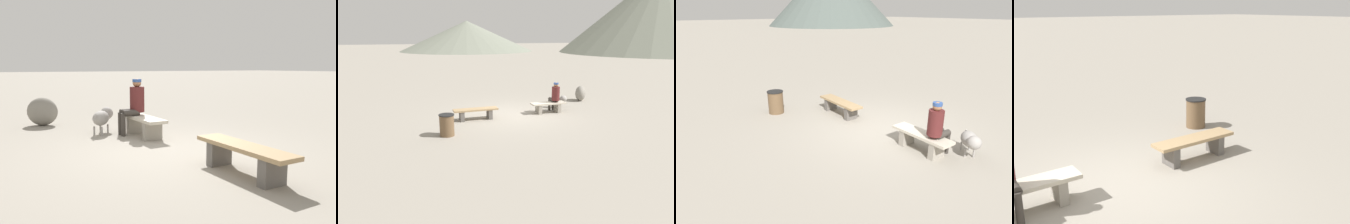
% 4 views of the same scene
% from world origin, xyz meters
% --- Properties ---
extents(ground, '(210.00, 210.00, 0.06)m').
position_xyz_m(ground, '(0.00, 0.00, -0.03)').
color(ground, gray).
extents(bench_left, '(1.76, 0.45, 0.45)m').
position_xyz_m(bench_left, '(-1.75, -0.21, 0.31)').
color(bench_left, '#605B56').
rests_on(bench_left, ground).
extents(bench_right, '(1.52, 0.45, 0.45)m').
position_xyz_m(bench_right, '(1.46, -0.11, 0.30)').
color(bench_right, gray).
rests_on(bench_right, ground).
extents(seated_person, '(0.34, 0.62, 1.31)m').
position_xyz_m(seated_person, '(1.80, -0.03, 0.75)').
color(seated_person, '#511E1E').
rests_on(seated_person, ground).
extents(dog, '(0.73, 0.70, 0.60)m').
position_xyz_m(dog, '(2.29, 0.58, 0.40)').
color(dog, gray).
rests_on(dog, ground).
extents(trash_bin, '(0.51, 0.51, 0.73)m').
position_xyz_m(trash_bin, '(-3.09, -1.83, 0.37)').
color(trash_bin, brown).
rests_on(trash_bin, ground).
extents(boulder, '(0.86, 0.97, 0.76)m').
position_xyz_m(boulder, '(4.12, 1.66, 0.38)').
color(boulder, gray).
rests_on(boulder, ground).
extents(distant_peak_0, '(27.57, 27.57, 6.14)m').
position_xyz_m(distant_peak_0, '(8.16, 53.14, 3.07)').
color(distant_peak_0, gray).
rests_on(distant_peak_0, ground).
extents(distant_peak_1, '(36.11, 36.11, 14.97)m').
position_xyz_m(distant_peak_1, '(41.11, 35.63, 7.49)').
color(distant_peak_1, gray).
rests_on(distant_peak_1, ground).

